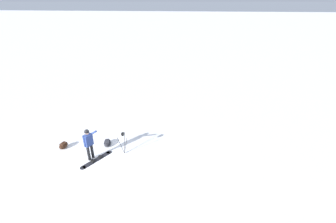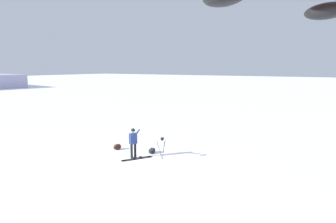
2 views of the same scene
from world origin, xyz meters
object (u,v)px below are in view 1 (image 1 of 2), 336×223
object	(u,v)px
snowboard	(97,159)
gear_bag_large	(63,145)
snowboarder	(89,141)
gear_bag_small	(107,143)
camera_tripod	(123,139)

from	to	relation	value
snowboard	gear_bag_large	xyz separation A→B (m)	(-2.18, 0.80, 0.15)
snowboarder	gear_bag_small	world-z (taller)	snowboarder
camera_tripod	gear_bag_small	bearing A→B (deg)	151.19
snowboard	gear_bag_small	bearing A→B (deg)	86.08
camera_tripod	snowboarder	bearing A→B (deg)	-157.23
camera_tripod	gear_bag_small	xyz separation A→B (m)	(-1.17, 0.64, -0.76)
snowboarder	camera_tripod	world-z (taller)	snowboarder
snowboard	gear_bag_large	bearing A→B (deg)	159.95
gear_bag_large	gear_bag_small	world-z (taller)	gear_bag_large
snowboard	gear_bag_small	xyz separation A→B (m)	(0.09, 1.34, 0.12)
snowboard	camera_tripod	distance (m)	1.69
gear_bag_large	gear_bag_small	size ratio (longest dim) A/B	0.79
snowboard	gear_bag_small	world-z (taller)	gear_bag_small
snowboarder	gear_bag_small	distance (m)	1.63
gear_bag_small	gear_bag_large	bearing A→B (deg)	-166.46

